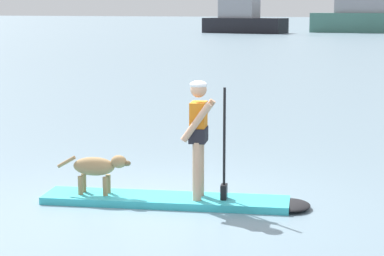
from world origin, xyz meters
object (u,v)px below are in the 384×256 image
(paddleboard, at_px, (182,201))
(moored_boat_starboard, at_px, (243,20))
(dog, at_px, (97,168))
(moored_boat_center, at_px, (368,17))
(person_paddler, at_px, (200,131))

(paddleboard, relative_size, moored_boat_starboard, 0.33)
(paddleboard, height_order, moored_boat_starboard, moored_boat_starboard)
(paddleboard, bearing_deg, dog, -167.58)
(dog, relative_size, moored_boat_center, 0.08)
(moored_boat_starboard, distance_m, moored_boat_center, 13.63)
(moored_boat_starboard, bearing_deg, dog, -74.18)
(moored_boat_center, bearing_deg, paddleboard, -83.82)
(dog, xyz_separation_m, moored_boat_center, (-6.66, 72.44, 1.19))
(dog, bearing_deg, moored_boat_center, 95.25)
(moored_boat_center, bearing_deg, person_paddler, -83.63)
(person_paddler, height_order, moored_boat_center, moored_boat_center)
(person_paddler, xyz_separation_m, moored_boat_starboard, (-20.14, 65.84, 0.30))
(person_paddler, distance_m, moored_boat_center, 72.58)
(dog, distance_m, moored_boat_center, 72.76)
(dog, bearing_deg, person_paddler, 12.42)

